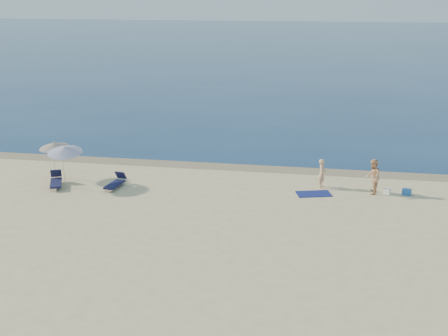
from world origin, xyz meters
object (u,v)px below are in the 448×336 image
object	(u,v)px
umbrella_near	(65,150)
blue_cooler	(407,192)
person_left	(322,173)
person_right	(373,177)

from	to	relation	value
umbrella_near	blue_cooler	bearing A→B (deg)	-6.22
person_left	blue_cooler	xyz separation A→B (m)	(4.49, -0.41, -0.65)
person_left	blue_cooler	world-z (taller)	person_left
person_right	umbrella_near	bearing A→B (deg)	-75.95
blue_cooler	umbrella_near	world-z (taller)	umbrella_near
blue_cooler	umbrella_near	bearing A→B (deg)	-155.50
person_left	blue_cooler	bearing A→B (deg)	-87.72
person_left	blue_cooler	distance (m)	4.56
person_left	blue_cooler	size ratio (longest dim) A/B	3.57
person_left	umbrella_near	distance (m)	14.12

